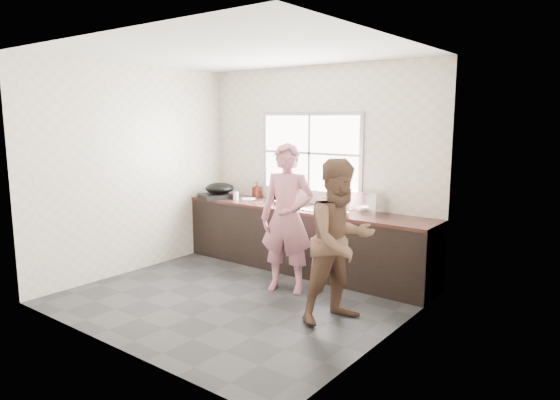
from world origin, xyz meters
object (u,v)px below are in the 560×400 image
Objects in this scene: bowl_mince at (284,203)px; black_pot at (282,194)px; bottle_brown_tall at (257,191)px; wok at (220,188)px; bottle_green at (277,190)px; woman at (287,223)px; plate_food at (249,199)px; bowl_held at (344,214)px; cutting_board at (295,204)px; bowl_crabs at (327,210)px; pot_lid_left at (238,197)px; pot_lid_right at (257,200)px; bottle_brown_short at (275,194)px; glass_jar at (236,196)px; burner at (215,196)px; dish_rack at (367,202)px; person_side at (340,241)px.

black_pot reaches higher than bowl_mince.
bottle_brown_tall is 0.50× the size of wok.
bottle_green is 0.87m from wok.
plate_food is at bearing 130.16° from woman.
bowl_held is at bearing -7.97° from plate_food.
bowl_crabs reaches higher than cutting_board.
bottle_brown_tall is (-1.29, 0.99, 0.15)m from woman.
plate_food reaches higher than pot_lid_left.
pot_lid_right is (-1.12, 0.79, 0.05)m from woman.
bowl_held is at bearing -16.35° from cutting_board.
woman is at bearing -46.36° from bottle_brown_short.
burner is at bearing -164.20° from glass_jar.
cutting_board is at bearing -12.05° from bottle_brown_tall.
wok is at bearing 78.23° from burner.
bottle_green is at bearing 32.17° from glass_jar.
black_pot is 1.39m from dish_rack.
pot_lid_left is (-0.62, -0.13, -0.14)m from bottle_green.
burner is at bearing -171.12° from dish_rack.
wok reaches higher than bowl_mince.
bottle_green is at bearing 180.00° from black_pot.
black_pot is 0.67m from glass_jar.
cutting_board is (-0.48, 0.82, 0.07)m from woman.
bottle_brown_short is at bearing 144.37° from bowl_mince.
woman reaches higher than burner.
bowl_crabs is at bearing 1.59° from burner.
pot_lid_left is at bearing 53.31° from burner.
plate_food is 0.16m from pot_lid_right.
person_side is 6.43× the size of black_pot.
bowl_mince is (-0.61, 0.75, 0.08)m from woman.
person_side is 2.24m from black_pot.
pot_lid_right reaches higher than pot_lid_left.
black_pot is 0.62× the size of burner.
cutting_board is 1.20× the size of bottle_green.
bowl_held is at bearing -18.08° from bottle_green.
bottle_brown_short reaches higher than bowl_mince.
bowl_mince reaches higher than cutting_board.
pot_lid_left is (-1.68, 0.22, -0.03)m from bowl_crabs.
person_side is 4.00× the size of burner.
burner is at bearing -169.48° from cutting_board.
pot_lid_right is (-0.17, -0.21, -0.08)m from bottle_brown_short.
woman is at bearing -21.08° from wok.
black_pot is at bearing 19.86° from wok.
woman is 1.08m from dish_rack.
bowl_mince is 0.95× the size of black_pot.
cutting_board is at bearing 163.65° from bowl_held.
bottle_brown_short is 0.28m from pot_lid_right.
plate_food is at bearing 15.45° from wok.
person_side is 2.86m from burner.
plate_food is 0.56× the size of dish_rack.
woman is 6.39× the size of black_pot.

